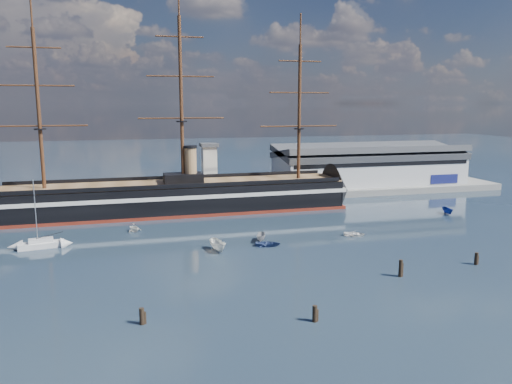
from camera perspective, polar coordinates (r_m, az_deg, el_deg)
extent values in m
plane|color=#1A293C|center=(115.39, -4.01, -4.14)|extent=(600.00, 600.00, 0.00)
cube|color=slate|center=(151.80, -2.88, -0.68)|extent=(180.00, 18.00, 2.00)
cube|color=#B7BABC|center=(170.73, 12.78, 2.66)|extent=(62.00, 20.00, 10.00)
cube|color=#3F4247|center=(170.13, 12.86, 4.53)|extent=(63.00, 21.00, 2.00)
cube|color=silver|center=(146.17, -5.35, 2.45)|extent=(4.00, 4.00, 14.00)
cube|color=#3F4247|center=(145.37, -5.40, 5.38)|extent=(5.00, 5.00, 1.00)
cube|color=black|center=(132.77, -9.12, -0.59)|extent=(88.13, 16.73, 7.00)
cube|color=silver|center=(132.55, -9.14, -0.09)|extent=(90.13, 16.99, 1.00)
cube|color=maroon|center=(133.48, -9.08, -2.13)|extent=(90.13, 16.95, 0.90)
cone|color=black|center=(144.88, 9.49, 0.16)|extent=(11.13, 15.77, 15.68)
cube|color=brown|center=(132.16, -9.16, 0.94)|extent=(88.12, 15.45, 0.40)
cube|color=black|center=(132.15, -8.32, 1.58)|extent=(10.05, 6.08, 2.50)
cylinder|color=#A37E52|center=(131.93, -7.49, 3.12)|extent=(3.20, 3.20, 9.00)
cylinder|color=#381E0F|center=(131.33, -23.59, 8.60)|extent=(0.90, 0.90, 38.00)
cylinder|color=#381E0F|center=(130.74, -8.54, 10.19)|extent=(0.90, 0.90, 42.00)
cylinder|color=#381E0F|center=(138.09, 4.97, 9.01)|extent=(0.90, 0.90, 36.00)
cube|color=silver|center=(108.33, -23.34, -5.59)|extent=(8.85, 3.83, 1.14)
cube|color=silver|center=(108.10, -23.37, -5.13)|extent=(4.80, 2.53, 0.91)
cylinder|color=#B2B2B7|center=(106.87, -23.89, -2.06)|extent=(0.18, 0.18, 12.56)
imported|color=white|center=(97.72, -4.35, -6.78)|extent=(7.25, 3.66, 2.77)
imported|color=navy|center=(100.91, 1.36, -6.21)|extent=(2.16, 3.39, 1.47)
imported|color=#959597|center=(104.27, 0.59, -5.67)|extent=(5.62, 3.66, 2.11)
imported|color=white|center=(115.33, -13.74, -4.42)|extent=(6.12, 5.10, 2.08)
imported|color=white|center=(110.45, 11.17, -4.96)|extent=(2.51, 3.06, 1.35)
imported|color=navy|center=(138.56, 21.05, -2.39)|extent=(5.66, 2.83, 2.16)
cylinder|color=black|center=(68.63, -12.88, -14.53)|extent=(0.64, 0.64, 2.94)
cylinder|color=black|center=(68.19, 6.71, -14.50)|extent=(0.64, 0.64, 2.93)
cylinder|color=black|center=(87.11, 16.15, -9.29)|extent=(0.64, 0.64, 3.61)
cylinder|color=black|center=(97.93, 23.83, -7.60)|extent=(0.64, 0.64, 2.92)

